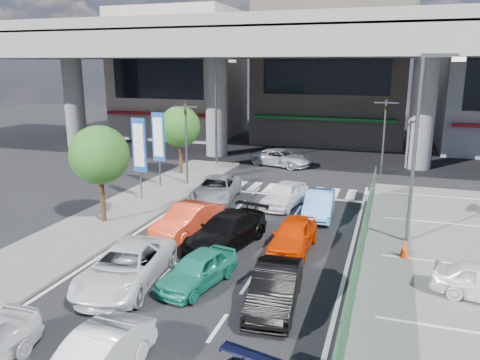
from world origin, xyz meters
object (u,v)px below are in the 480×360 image
(wagon_silver_front_left, at_px, (216,189))
(tree_near, at_px, (99,155))
(taxi_teal_mid, at_px, (198,269))
(hatch_black_mid_right, at_px, (275,288))
(signboard_near, at_px, (139,148))
(crossing_wagon_silver, at_px, (282,158))
(sedan_black_mid, at_px, (226,231))
(traffic_light_right, at_px, (385,118))
(street_lamp_left, at_px, (218,103))
(traffic_light_left, at_px, (186,124))
(kei_truck_front_right, at_px, (319,204))
(hatch_white_back_mid, at_px, (94,360))
(traffic_cone, at_px, (405,248))
(taxi_orange_right, at_px, (293,235))
(street_lamp_right, at_px, (421,134))
(taxi_orange_left, at_px, (188,220))
(signboard_far, at_px, (158,139))
(sedan_white_mid_left, at_px, (126,267))
(sedan_white_front_mid, at_px, (284,194))
(tree_far, at_px, (180,127))

(wagon_silver_front_left, bearing_deg, tree_near, -133.29)
(taxi_teal_mid, height_order, hatch_black_mid_right, hatch_black_mid_right)
(signboard_near, distance_m, crossing_wagon_silver, 12.94)
(hatch_black_mid_right, bearing_deg, crossing_wagon_silver, 97.58)
(signboard_near, relative_size, sedan_black_mid, 0.99)
(traffic_light_right, relative_size, street_lamp_left, 0.65)
(traffic_light_left, distance_m, kei_truck_front_right, 10.23)
(traffic_light_right, distance_m, hatch_white_back_mid, 26.08)
(crossing_wagon_silver, relative_size, traffic_cone, 6.09)
(tree_near, relative_size, kei_truck_front_right, 1.22)
(tree_near, xyz_separation_m, sedan_black_mid, (6.68, -0.90, -2.70))
(street_lamp_left, bearing_deg, taxi_orange_right, -58.69)
(street_lamp_left, xyz_separation_m, tree_near, (-0.67, -14.00, -1.38))
(street_lamp_right, bearing_deg, street_lamp_left, 138.37)
(signboard_near, xyz_separation_m, taxi_orange_left, (4.76, -4.14, -2.37))
(taxi_orange_left, distance_m, sedan_black_mid, 2.25)
(traffic_light_right, xyz_separation_m, signboard_far, (-13.10, -8.01, -0.87))
(sedan_white_mid_left, relative_size, taxi_teal_mid, 1.39)
(sedan_black_mid, bearing_deg, taxi_orange_left, 172.94)
(signboard_near, height_order, kei_truck_front_right, signboard_near)
(tree_near, xyz_separation_m, sedan_white_front_mid, (7.72, 5.49, -2.71))
(traffic_light_right, distance_m, hatch_black_mid_right, 20.68)
(sedan_black_mid, bearing_deg, signboard_far, 145.21)
(hatch_white_back_mid, height_order, sedan_black_mid, sedan_black_mid)
(hatch_black_mid_right, xyz_separation_m, sedan_black_mid, (-3.22, 4.36, 0.03))
(traffic_light_right, bearing_deg, tree_far, -161.31)
(hatch_white_back_mid, relative_size, sedan_white_mid_left, 0.75)
(sedan_white_mid_left, relative_size, sedan_white_front_mid, 1.26)
(signboard_near, height_order, hatch_black_mid_right, signboard_near)
(signboard_far, distance_m, hatch_black_mid_right, 16.31)
(traffic_light_left, height_order, traffic_light_right, same)
(signboard_far, distance_m, crossing_wagon_silver, 10.58)
(hatch_black_mid_right, bearing_deg, kei_truck_front_right, 85.47)
(traffic_light_left, relative_size, kei_truck_front_right, 1.32)
(signboard_near, height_order, hatch_white_back_mid, signboard_near)
(traffic_light_left, bearing_deg, hatch_black_mid_right, -55.54)
(street_lamp_right, height_order, taxi_teal_mid, street_lamp_right)
(sedan_white_mid_left, bearing_deg, kei_truck_front_right, 55.28)
(sedan_black_mid, relative_size, sedan_white_front_mid, 1.20)
(signboard_near, xyz_separation_m, tree_far, (-0.60, 6.51, 0.32))
(street_lamp_left, bearing_deg, hatch_black_mid_right, -64.41)
(sedan_black_mid, xyz_separation_m, traffic_cone, (7.20, 0.98, -0.25))
(taxi_teal_mid, distance_m, taxi_orange_left, 5.11)
(tree_far, xyz_separation_m, kei_truck_front_right, (10.59, -6.12, -2.74))
(traffic_light_right, xyz_separation_m, wagon_silver_front_left, (-8.70, -9.62, -3.26))
(traffic_light_right, bearing_deg, sedan_white_mid_left, -111.25)
(traffic_light_left, bearing_deg, taxi_orange_left, -65.23)
(wagon_silver_front_left, relative_size, traffic_cone, 6.37)
(signboard_near, distance_m, hatch_black_mid_right, 13.90)
(hatch_white_back_mid, bearing_deg, crossing_wagon_silver, 96.48)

